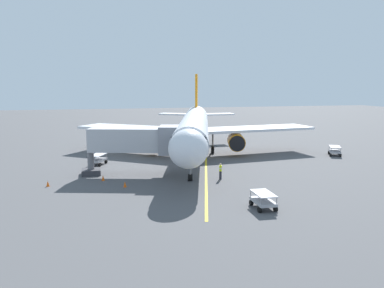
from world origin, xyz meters
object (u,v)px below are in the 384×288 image
airplane (194,128)px  ground_crew_marshaller (220,171)px  jet_bridge (142,141)px  baggage_cart_rear_apron (335,151)px  baggage_cart_starboard_side (98,159)px  safety_cone_nose_left (48,184)px  baggage_cart_near_nose (263,200)px  tug_portside (121,138)px  safety_cone_nose_right (90,168)px  safety_cone_wing_starboard (103,178)px  safety_cone_wing_port (125,184)px

airplane → ground_crew_marshaller: size_ratio=23.18×
airplane → ground_crew_marshaller: airplane is taller
jet_bridge → baggage_cart_rear_apron: (-27.53, -5.59, -3.11)m
baggage_cart_starboard_side → safety_cone_nose_left: 10.79m
baggage_cart_near_nose → tug_portside: bearing=-78.1°
safety_cone_nose_right → safety_cone_wing_starboard: same height
baggage_cart_near_nose → tug_portside: (8.46, -40.02, 0.05)m
jet_bridge → safety_cone_nose_left: 10.48m
airplane → baggage_cart_near_nose: size_ratio=14.95×
safety_cone_wing_port → baggage_cart_near_nose: bearing=137.5°
safety_cone_nose_left → baggage_cart_near_nose: bearing=146.8°
ground_crew_marshaller → safety_cone_nose_right: ground_crew_marshaller is taller
airplane → tug_portside: size_ratio=15.99×
baggage_cart_rear_apron → safety_cone_nose_right: size_ratio=5.37×
baggage_cart_rear_apron → safety_cone_nose_right: bearing=3.2°
safety_cone_nose_right → safety_cone_wing_starboard: size_ratio=1.00×
safety_cone_nose_left → ground_crew_marshaller: bearing=175.8°
baggage_cart_near_nose → baggage_cart_starboard_side: same height
baggage_cart_starboard_side → baggage_cart_rear_apron: (-32.16, 1.28, 0.00)m
safety_cone_nose_right → safety_cone_wing_port: (-3.30, 8.56, 0.00)m
airplane → ground_crew_marshaller: 13.77m
safety_cone_nose_right → ground_crew_marshaller: bearing=149.7°
tug_portside → airplane: bearing=117.9°
safety_cone_nose_left → jet_bridge: bearing=-163.9°
safety_cone_nose_right → safety_cone_wing_starboard: bearing=103.9°
airplane → safety_cone_wing_starboard: bearing=41.5°
baggage_cart_near_nose → safety_cone_wing_port: size_ratio=4.82×
airplane → safety_cone_nose_left: (17.74, 12.14, -3.73)m
airplane → baggage_cart_rear_apron: 19.94m
safety_cone_wing_port → safety_cone_wing_starboard: bearing=-58.4°
baggage_cart_starboard_side → jet_bridge: bearing=124.0°
jet_bridge → tug_portside: jet_bridge is taller
baggage_cart_near_nose → ground_crew_marshaller: bearing=-88.4°
baggage_cart_near_nose → safety_cone_wing_port: baggage_cart_near_nose is taller
jet_bridge → safety_cone_wing_starboard: size_ratio=20.80×
safety_cone_nose_left → baggage_cart_starboard_side: bearing=-116.8°
tug_portside → baggage_cart_starboard_side: (4.16, 18.96, -0.05)m
safety_cone_wing_starboard → baggage_cart_near_nose: bearing=134.1°
jet_bridge → baggage_cart_rear_apron: jet_bridge is taller
airplane → safety_cone_nose_left: airplane is taller
safety_cone_nose_left → safety_cone_wing_starboard: same height
jet_bridge → safety_cone_wing_starboard: bearing=20.9°
baggage_cart_starboard_side → baggage_cart_near_nose: bearing=120.9°
jet_bridge → safety_cone_nose_right: jet_bridge is taller
baggage_cart_starboard_side → safety_cone_wing_port: bearing=101.6°
airplane → baggage_cart_rear_apron: airplane is taller
baggage_cart_near_nose → baggage_cart_rear_apron: size_ratio=0.90×
baggage_cart_near_nose → safety_cone_nose_left: size_ratio=4.82×
safety_cone_wing_starboard → airplane: bearing=-138.5°
baggage_cart_starboard_side → baggage_cart_rear_apron: same height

